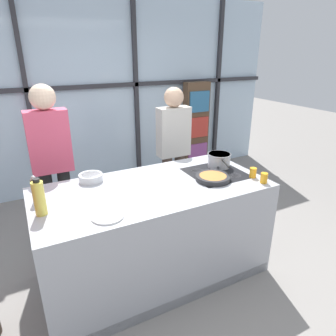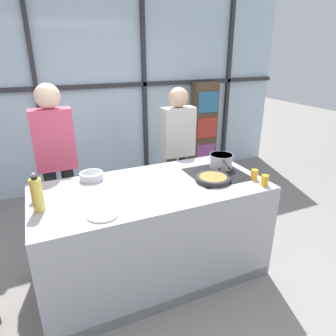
{
  "view_description": "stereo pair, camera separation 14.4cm",
  "coord_description": "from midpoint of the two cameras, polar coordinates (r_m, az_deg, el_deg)",
  "views": [
    {
      "loc": [
        -0.96,
        -2.15,
        2.02
      ],
      "look_at": [
        0.2,
        0.1,
        1.02
      ],
      "focal_mm": 32.0,
      "sensor_mm": 36.0,
      "label": 1
    },
    {
      "loc": [
        -0.83,
        -2.21,
        2.02
      ],
      "look_at": [
        0.2,
        0.1,
        1.02
      ],
      "focal_mm": 32.0,
      "sensor_mm": 36.0,
      "label": 2
    }
  ],
  "objects": [
    {
      "name": "back_window_wall",
      "position": [
        4.62,
        -13.01,
        13.3
      ],
      "size": [
        6.4,
        0.1,
        2.8
      ],
      "color": "silver",
      "rests_on": "ground_plane"
    },
    {
      "name": "juice_glass_near",
      "position": [
        2.75,
        19.4,
        -2.23
      ],
      "size": [
        0.06,
        0.06,
        0.09
      ],
      "primitive_type": "cylinder",
      "color": "orange",
      "rests_on": "demo_island"
    },
    {
      "name": "pepper_grinder",
      "position": [
        2.55,
        -22.48,
        -3.28
      ],
      "size": [
        0.05,
        0.05,
        0.22
      ],
      "color": "#332319",
      "rests_on": "demo_island"
    },
    {
      "name": "oil_bottle",
      "position": [
        2.33,
        -22.04,
        -4.75
      ],
      "size": [
        0.08,
        0.08,
        0.28
      ],
      "color": "#E0CC4C",
      "rests_on": "demo_island"
    },
    {
      "name": "white_plate",
      "position": [
        2.19,
        -10.47,
        -8.69
      ],
      "size": [
        0.23,
        0.23,
        0.01
      ],
      "primitive_type": "cylinder",
      "color": "white",
      "rests_on": "demo_island"
    },
    {
      "name": "mixing_bowl",
      "position": [
        2.79,
        -12.93,
        -1.44
      ],
      "size": [
        0.21,
        0.21,
        0.07
      ],
      "color": "silver",
      "rests_on": "demo_island"
    },
    {
      "name": "spectator_far_left",
      "position": [
        3.27,
        -19.41,
        2.23
      ],
      "size": [
        0.4,
        0.24,
        1.74
      ],
      "rotation": [
        0.0,
        0.0,
        3.14
      ],
      "color": "black",
      "rests_on": "ground_plane"
    },
    {
      "name": "saucepan",
      "position": [
        3.03,
        11.44,
        1.33
      ],
      "size": [
        0.23,
        0.41,
        0.14
      ],
      "color": "silver",
      "rests_on": "demo_island"
    },
    {
      "name": "demo_island",
      "position": [
        2.82,
        -1.4,
        -12.01
      ],
      "size": [
        2.01,
        0.97,
        0.92
      ],
      "color": "#A8AAB2",
      "rests_on": "ground_plane"
    },
    {
      "name": "bookshelf",
      "position": [
        5.22,
        7.73,
        7.48
      ],
      "size": [
        0.44,
        0.19,
        1.54
      ],
      "color": "brown",
      "rests_on": "ground_plane"
    },
    {
      "name": "ground_plane",
      "position": [
        3.1,
        -1.35,
        -19.12
      ],
      "size": [
        18.0,
        18.0,
        0.0
      ],
      "primitive_type": "plane",
      "color": "gray"
    },
    {
      "name": "juice_glass_far",
      "position": [
        2.85,
        17.52,
        -1.21
      ],
      "size": [
        0.06,
        0.06,
        0.09
      ],
      "primitive_type": "cylinder",
      "color": "orange",
      "rests_on": "demo_island"
    },
    {
      "name": "frying_pan",
      "position": [
        2.73,
        10.07,
        -1.96
      ],
      "size": [
        0.46,
        0.44,
        0.04
      ],
      "color": "#232326",
      "rests_on": "demo_island"
    },
    {
      "name": "spectator_center_left",
      "position": [
        3.65,
        3.05,
        4.31
      ],
      "size": [
        0.39,
        0.23,
        1.63
      ],
      "rotation": [
        0.0,
        0.0,
        3.14
      ],
      "color": "#47382D",
      "rests_on": "ground_plane"
    }
  ]
}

